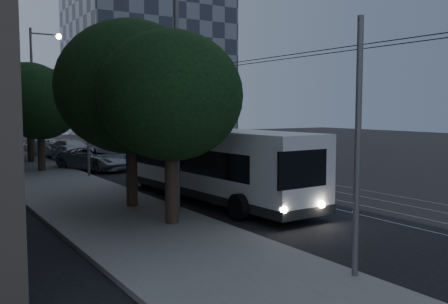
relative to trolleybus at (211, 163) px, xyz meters
The scene contains 19 objects.
ground 3.37m from the trolleybus, ahead, with size 120.00×120.00×0.00m, color black.
sidewalk 20.11m from the trolleybus, 103.26° to the left, with size 5.00×90.00×0.15m, color slate.
tram_rails 20.32m from the trolleybus, 74.53° to the left, with size 4.52×90.00×0.02m.
overhead_wires 19.71m from the trolleybus, 96.07° to the left, with size 2.23×90.00×6.00m.
building_distant_right 59.30m from the trolleybus, 69.02° to the left, with size 22.00×18.00×24.00m, color #383B47.
trolleybus is the anchor object (origin of this frame).
pickup_silver 13.08m from the trolleybus, 94.11° to the left, with size 2.47×5.35×1.49m, color gray.
car_white_a 18.57m from the trolleybus, 93.05° to the left, with size 1.58×3.94×1.34m, color silver.
car_white_b 21.22m from the trolleybus, 90.32° to the left, with size 2.09×5.15×1.49m, color silver.
car_white_c 24.52m from the trolleybus, 92.55° to the left, with size 1.44×4.14×1.36m, color #BAB9BE.
car_white_d 29.07m from the trolleybus, 92.76° to the left, with size 1.61×3.99×1.36m, color silver.
tree_0 5.70m from the trolleybus, 135.94° to the right, with size 4.77×4.77×6.54m.
tree_1 4.78m from the trolleybus, behind, with size 5.75×5.75×7.38m.
tree_2 14.37m from the trolleybus, 106.87° to the left, with size 4.92×4.92×6.49m.
tree_3 19.91m from the trolleybus, 100.54° to the left, with size 5.76×5.76×7.25m.
tree_4 24.14m from the trolleybus, 98.63° to the left, with size 5.52×5.52×6.95m.
tree_5 33.43m from the trolleybus, 96.20° to the left, with size 5.24×5.24×6.57m.
streetlamp_near 4.98m from the trolleybus, 141.49° to the right, with size 2.38×0.44×9.79m.
streetlamp_far 23.33m from the trolleybus, 95.62° to the left, with size 2.46×0.44×10.18m.
Camera 1 is at (-13.77, -17.82, 3.96)m, focal length 40.00 mm.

